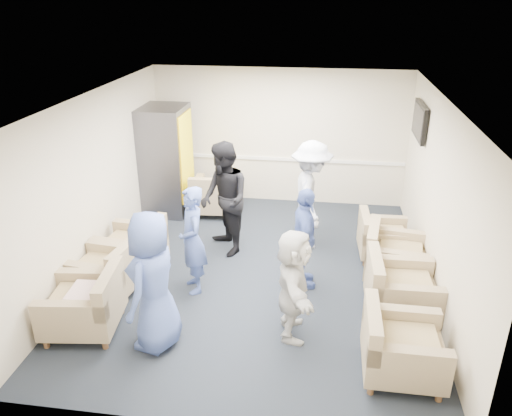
# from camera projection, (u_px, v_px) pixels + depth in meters

# --- Properties ---
(floor) EXTENTS (6.00, 6.00, 0.00)m
(floor) POSITION_uv_depth(u_px,v_px,m) (259.00, 273.00, 7.74)
(floor) COLOR black
(floor) RESTS_ON ground
(ceiling) EXTENTS (6.00, 6.00, 0.00)m
(ceiling) POSITION_uv_depth(u_px,v_px,m) (259.00, 99.00, 6.66)
(ceiling) COLOR white
(ceiling) RESTS_ON back_wall
(back_wall) EXTENTS (5.00, 0.02, 2.70)m
(back_wall) POSITION_uv_depth(u_px,v_px,m) (279.00, 137.00, 9.92)
(back_wall) COLOR beige
(back_wall) RESTS_ON floor
(front_wall) EXTENTS (5.00, 0.02, 2.70)m
(front_wall) POSITION_uv_depth(u_px,v_px,m) (213.00, 316.00, 4.48)
(front_wall) COLOR beige
(front_wall) RESTS_ON floor
(left_wall) EXTENTS (0.02, 6.00, 2.70)m
(left_wall) POSITION_uv_depth(u_px,v_px,m) (95.00, 184.00, 7.53)
(left_wall) COLOR beige
(left_wall) RESTS_ON floor
(right_wall) EXTENTS (0.02, 6.00, 2.70)m
(right_wall) POSITION_uv_depth(u_px,v_px,m) (438.00, 202.00, 6.88)
(right_wall) COLOR beige
(right_wall) RESTS_ON floor
(chair_rail) EXTENTS (4.98, 0.04, 0.06)m
(chair_rail) POSITION_uv_depth(u_px,v_px,m) (279.00, 159.00, 10.08)
(chair_rail) COLOR white
(chair_rail) RESTS_ON back_wall
(tv) EXTENTS (0.10, 1.00, 0.58)m
(tv) POSITION_uv_depth(u_px,v_px,m) (420.00, 121.00, 8.24)
(tv) COLOR black
(tv) RESTS_ON right_wall
(armchair_left_near) EXTENTS (1.00, 1.00, 0.72)m
(armchair_left_near) POSITION_uv_depth(u_px,v_px,m) (87.00, 306.00, 6.33)
(armchair_left_near) COLOR #907D5D
(armchair_left_near) RESTS_ON floor
(armchair_left_mid) EXTENTS (1.00, 1.00, 0.71)m
(armchair_left_mid) POSITION_uv_depth(u_px,v_px,m) (110.00, 272.00, 7.11)
(armchair_left_mid) COLOR #907D5D
(armchair_left_mid) RESTS_ON floor
(armchair_left_far) EXTENTS (1.00, 1.00, 0.72)m
(armchair_left_far) POSITION_uv_depth(u_px,v_px,m) (134.00, 251.00, 7.67)
(armchair_left_far) COLOR #907D5D
(armchair_left_far) RESTS_ON floor
(armchair_right_near) EXTENTS (0.89, 0.89, 0.71)m
(armchair_right_near) POSITION_uv_depth(u_px,v_px,m) (398.00, 348.00, 5.59)
(armchair_right_near) COLOR #907D5D
(armchair_right_near) RESTS_ON floor
(armchair_right_midnear) EXTENTS (0.93, 0.93, 0.73)m
(armchair_right_midnear) POSITION_uv_depth(u_px,v_px,m) (397.00, 291.00, 6.64)
(armchair_right_midnear) COLOR #907D5D
(armchair_right_midnear) RESTS_ON floor
(armchair_right_midfar) EXTENTS (1.00, 1.00, 0.71)m
(armchair_right_midfar) POSITION_uv_depth(u_px,v_px,m) (392.00, 257.00, 7.50)
(armchair_right_midfar) COLOR #907D5D
(armchair_right_midfar) RESTS_ON floor
(armchair_right_far) EXTENTS (0.83, 0.83, 0.63)m
(armchair_right_far) POSITION_uv_depth(u_px,v_px,m) (381.00, 239.00, 8.11)
(armchair_right_far) COLOR #907D5D
(armchair_right_far) RESTS_ON floor
(armchair_corner) EXTENTS (0.93, 0.93, 0.71)m
(armchair_corner) POSITION_uv_depth(u_px,v_px,m) (215.00, 197.00, 9.68)
(armchair_corner) COLOR #907D5D
(armchair_corner) RESTS_ON floor
(vending_machine) EXTENTS (0.84, 0.98, 2.07)m
(vending_machine) POSITION_uv_depth(u_px,v_px,m) (166.00, 160.00, 9.57)
(vending_machine) COLOR #515159
(vending_machine) RESTS_ON floor
(backpack) EXTENTS (0.36, 0.30, 0.52)m
(backpack) POSITION_uv_depth(u_px,v_px,m) (141.00, 262.00, 7.52)
(backpack) COLOR black
(backpack) RESTS_ON floor
(pillow) EXTENTS (0.38, 0.48, 0.13)m
(pillow) POSITION_uv_depth(u_px,v_px,m) (84.00, 294.00, 6.25)
(pillow) COLOR beige
(pillow) RESTS_ON armchair_left_near
(person_front_left) EXTENTS (0.71, 0.95, 1.77)m
(person_front_left) POSITION_uv_depth(u_px,v_px,m) (153.00, 282.00, 5.87)
(person_front_left) COLOR #455CA6
(person_front_left) RESTS_ON floor
(person_mid_left) EXTENTS (0.60, 0.69, 1.59)m
(person_mid_left) POSITION_uv_depth(u_px,v_px,m) (192.00, 240.00, 7.04)
(person_mid_left) COLOR #455CA6
(person_mid_left) RESTS_ON floor
(person_back_left) EXTENTS (1.08, 1.15, 1.88)m
(person_back_left) POSITION_uv_depth(u_px,v_px,m) (224.00, 199.00, 8.04)
(person_back_left) COLOR black
(person_back_left) RESTS_ON floor
(person_back_right) EXTENTS (0.83, 1.26, 1.83)m
(person_back_right) POSITION_uv_depth(u_px,v_px,m) (311.00, 195.00, 8.27)
(person_back_right) COLOR white
(person_back_right) RESTS_ON floor
(person_mid_right) EXTENTS (0.51, 0.94, 1.53)m
(person_mid_right) POSITION_uv_depth(u_px,v_px,m) (304.00, 239.00, 7.15)
(person_mid_right) COLOR #455CA6
(person_mid_right) RESTS_ON floor
(person_front_right) EXTENTS (0.56, 1.39, 1.45)m
(person_front_right) POSITION_uv_depth(u_px,v_px,m) (293.00, 284.00, 6.11)
(person_front_right) COLOR silver
(person_front_right) RESTS_ON floor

